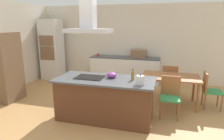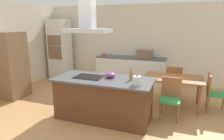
{
  "view_description": "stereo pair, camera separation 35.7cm",
  "coord_description": "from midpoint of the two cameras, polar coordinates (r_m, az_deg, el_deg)",
  "views": [
    {
      "loc": [
        1.21,
        -3.82,
        2.02
      ],
      "look_at": [
        0.04,
        0.4,
        1.0
      ],
      "focal_mm": 31.66,
      "sensor_mm": 36.0,
      "label": 1
    },
    {
      "loc": [
        1.55,
        -3.72,
        2.02
      ],
      "look_at": [
        0.04,
        0.4,
        1.0
      ],
      "focal_mm": 31.66,
      "sensor_mm": 36.0,
      "label": 2
    }
  ],
  "objects": [
    {
      "name": "range_hood",
      "position": [
        4.15,
        -4.57,
        14.19
      ],
      "size": [
        0.9,
        0.55,
        0.78
      ],
      "color": "#ADADB2"
    },
    {
      "name": "chair_at_right_end",
      "position": [
        5.27,
        28.99,
        -5.28
      ],
      "size": [
        0.42,
        0.42,
        0.89
      ],
      "color": "#33934C",
      "rests_on": "ground"
    },
    {
      "name": "chair_facing_back_wall",
      "position": [
        5.83,
        19.16,
        -2.67
      ],
      "size": [
        0.42,
        0.42,
        0.89
      ],
      "color": "#33934C",
      "rests_on": "ground"
    },
    {
      "name": "tea_kettle",
      "position": [
        3.76,
        9.98,
        -3.07
      ],
      "size": [
        0.21,
        0.16,
        0.2
      ],
      "color": "silver",
      "rests_on": "kitchen_island"
    },
    {
      "name": "back_counter",
      "position": [
        7.01,
        6.8,
        0.06
      ],
      "size": [
        2.4,
        0.62,
        0.9
      ],
      "color": "silver",
      "rests_on": "ground"
    },
    {
      "name": "mixing_bowl",
      "position": [
        4.22,
        1.99,
        -1.47
      ],
      "size": [
        0.21,
        0.21,
        0.12
      ],
      "primitive_type": "ellipsoid",
      "color": "purple",
      "rests_on": "kitchen_island"
    },
    {
      "name": "kitchen_island",
      "position": [
        4.31,
        -0.01,
        -8.21
      ],
      "size": [
        2.09,
        0.96,
        0.9
      ],
      "color": "#59331E",
      "rests_on": "ground"
    },
    {
      "name": "cooktop",
      "position": [
        4.29,
        -4.28,
        -1.98
      ],
      "size": [
        0.6,
        0.44,
        0.01
      ],
      "primitive_type": "cube",
      "color": "black",
      "rests_on": "kitchen_island"
    },
    {
      "name": "olive_oil_bottle",
      "position": [
        4.05,
        8.01,
        -1.69
      ],
      "size": [
        0.06,
        0.06,
        0.22
      ],
      "color": "olive",
      "rests_on": "kitchen_island"
    },
    {
      "name": "coffee_mug_red",
      "position": [
        7.16,
        -0.85,
        4.46
      ],
      "size": [
        0.08,
        0.08,
        0.09
      ],
      "primitive_type": "cylinder",
      "color": "red",
      "rests_on": "back_counter"
    },
    {
      "name": "chair_facing_island",
      "position": [
        4.56,
        18.73,
        -6.99
      ],
      "size": [
        0.42,
        0.42,
        0.89
      ],
      "color": "#33934C",
      "rests_on": "ground"
    },
    {
      "name": "wall_left",
      "position": [
        6.82,
        -25.27,
        6.22
      ],
      "size": [
        0.1,
        8.8,
        2.7
      ],
      "primitive_type": "cube",
      "color": "beige",
      "rests_on": "ground"
    },
    {
      "name": "wall_oven_stack",
      "position": [
        7.77,
        -13.56,
        5.95
      ],
      "size": [
        0.7,
        0.66,
        2.2
      ],
      "color": "silver",
      "rests_on": "ground"
    },
    {
      "name": "wall_back",
      "position": [
        7.19,
        9.03,
        7.59
      ],
      "size": [
        7.2,
        0.1,
        2.7
      ],
      "primitive_type": "cube",
      "color": "beige",
      "rests_on": "ground"
    },
    {
      "name": "countertop_microwave",
      "position": [
        6.81,
        10.83,
        4.59
      ],
      "size": [
        0.5,
        0.38,
        0.28
      ],
      "primitive_type": "cube",
      "color": "brown",
      "rests_on": "back_counter"
    },
    {
      "name": "dining_table",
      "position": [
        5.15,
        19.1,
        -2.88
      ],
      "size": [
        1.4,
        0.9,
        0.75
      ],
      "color": "#995B33",
      "rests_on": "ground"
    },
    {
      "name": "ground",
      "position": [
        5.81,
        5.14,
        -7.3
      ],
      "size": [
        16.0,
        16.0,
        0.0
      ],
      "primitive_type": "plane",
      "color": "tan"
    },
    {
      "name": "refrigerator",
      "position": [
        6.09,
        -26.16,
        1.24
      ],
      "size": [
        0.8,
        0.73,
        1.82
      ],
      "color": "brown",
      "rests_on": "ground"
    }
  ]
}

